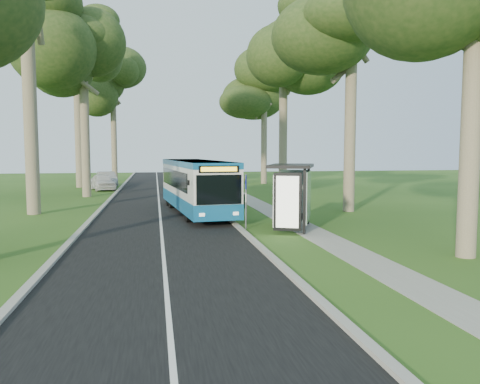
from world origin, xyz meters
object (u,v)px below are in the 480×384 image
object	(u,v)px
bus	(196,186)
litter_bin	(242,201)
bus_stop_sign	(246,195)
car_white	(103,182)
bus_shelter	(298,184)
car_silver	(107,179)

from	to	relation	value
bus	litter_bin	world-z (taller)	bus
bus_stop_sign	car_white	bearing A→B (deg)	123.85
bus	litter_bin	size ratio (longest dim) A/B	13.47
bus_shelter	car_silver	distance (m)	30.14
bus_shelter	car_silver	bearing A→B (deg)	133.45
bus_shelter	car_silver	world-z (taller)	bus_shelter
bus	bus_stop_sign	xyz separation A→B (m)	(1.74, -6.10, 0.01)
bus_stop_sign	car_white	size ratio (longest dim) A/B	0.57
bus	litter_bin	xyz separation A→B (m)	(3.03, 1.71, -1.13)
litter_bin	bus_stop_sign	bearing A→B (deg)	-99.35
litter_bin	bus_shelter	bearing A→B (deg)	-83.78
bus_shelter	car_white	xyz separation A→B (m)	(-10.98, 24.23, -1.34)
litter_bin	car_white	bearing A→B (deg)	122.59
bus_stop_sign	bus_shelter	xyz separation A→B (m)	(2.21, -0.70, 0.53)
bus	litter_bin	bearing A→B (deg)	23.55
bus_stop_sign	car_silver	bearing A→B (deg)	121.26
car_silver	litter_bin	bearing A→B (deg)	-75.70
bus_stop_sign	litter_bin	world-z (taller)	bus_stop_sign
bus	car_white	distance (m)	18.81
bus_shelter	litter_bin	size ratio (longest dim) A/B	4.52
litter_bin	bus	bearing A→B (deg)	-150.58
car_white	car_silver	size ratio (longest dim) A/B	0.96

